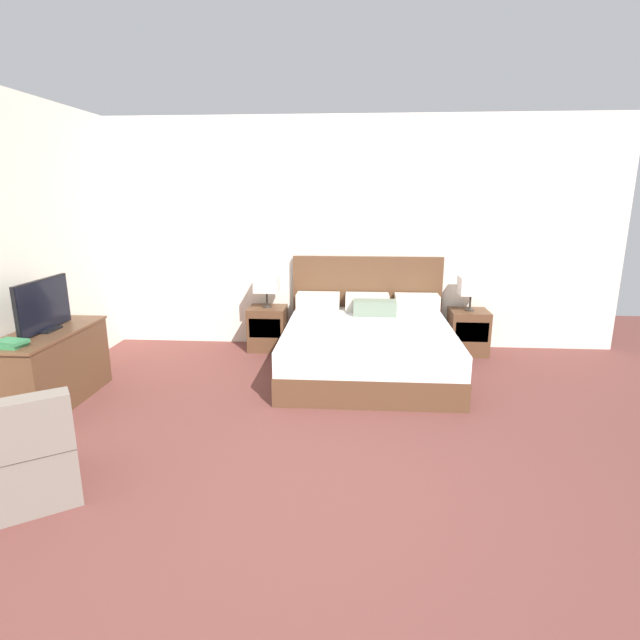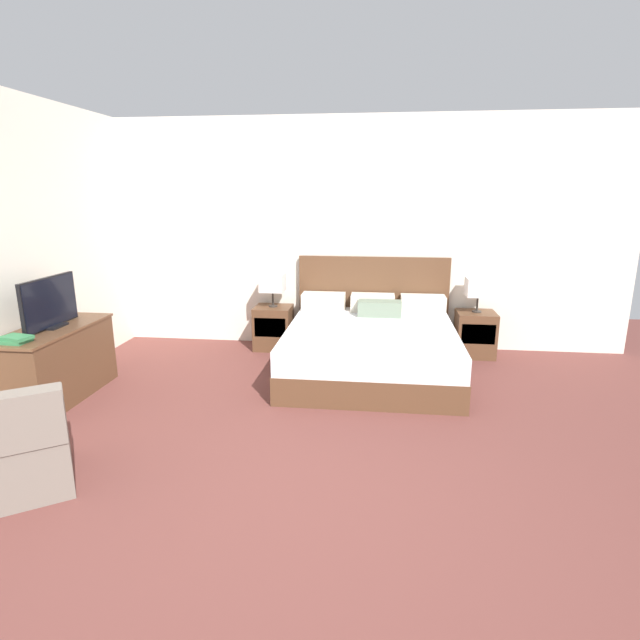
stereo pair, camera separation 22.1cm
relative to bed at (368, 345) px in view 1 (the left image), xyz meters
The scene contains 12 objects.
ground_plane 2.80m from the bed, 97.95° to the right, with size 11.21×11.21×0.00m, color brown.
wall_back 1.56m from the bed, 110.85° to the left, with size 6.97×0.06×2.84m, color silver.
bed is the anchor object (origin of this frame).
nightstand_left 1.43m from the bed, 150.38° to the left, with size 0.46×0.42×0.54m.
nightstand_right 1.43m from the bed, 29.65° to the left, with size 0.46×0.42×0.54m.
table_lamp_left 1.53m from the bed, 150.33° to the left, with size 0.29×0.29×0.41m.
table_lamp_right 1.53m from the bed, 29.70° to the left, with size 0.29×0.29×0.41m.
dresser 3.18m from the bed, 159.47° to the right, with size 0.54×1.26×0.70m.
tv 3.23m from the bed, 159.97° to the right, with size 0.18×0.76×0.48m.
book_red_cover 3.41m from the bed, 152.05° to the right, with size 0.25×0.17×0.03m, color #2D7042.
book_blue_cover 3.39m from the bed, 151.79° to the right, with size 0.24×0.16×0.03m, color #2D7042.
armchair_by_window 3.46m from the bed, 131.50° to the right, with size 0.95×0.96×0.76m.
Camera 1 is at (0.23, -2.55, 1.93)m, focal length 28.00 mm.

